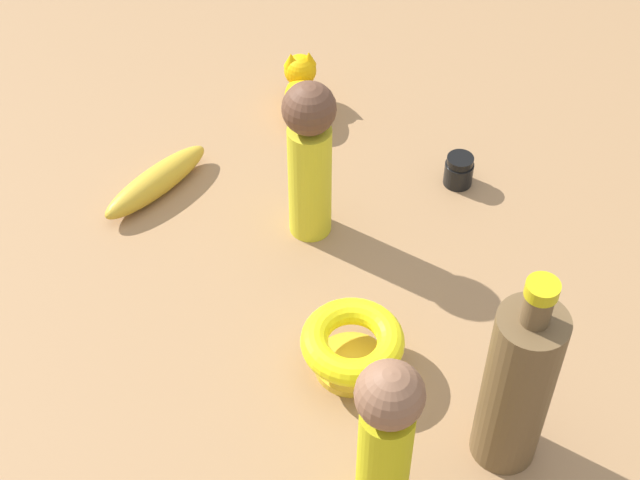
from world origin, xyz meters
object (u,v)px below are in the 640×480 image
at_px(banana, 156,182).
at_px(person_figure_child, 386,439).
at_px(bowl, 352,345).
at_px(cat_figurine, 303,93).
at_px(bottle_tall, 517,386).
at_px(nail_polish_jar, 459,170).
at_px(person_figure_adult, 310,156).

bearing_deg(banana, person_figure_child, -108.29).
xyz_separation_m(bowl, cat_figurine, (-0.38, 0.24, -0.01)).
xyz_separation_m(bottle_tall, cat_figurine, (-0.56, 0.19, -0.08)).
bearing_deg(nail_polish_jar, person_figure_child, -55.19).
bearing_deg(person_figure_adult, bowl, -28.10).
height_order(bottle_tall, cat_figurine, bottle_tall).
xyz_separation_m(person_figure_child, cat_figurine, (-0.52, 0.33, -0.09)).
height_order(cat_figurine, nail_polish_jar, cat_figurine).
xyz_separation_m(person_figure_adult, nail_polish_jar, (0.06, 0.20, -0.10)).
relative_size(bowl, nail_polish_jar, 2.59).
height_order(person_figure_adult, person_figure_child, person_figure_adult).
relative_size(bowl, person_figure_adult, 0.51).
distance_m(person_figure_adult, cat_figurine, 0.24).
xyz_separation_m(cat_figurine, banana, (0.00, -0.25, -0.02)).
height_order(person_figure_adult, bottle_tall, bottle_tall).
relative_size(person_figure_child, cat_figurine, 1.97).
bearing_deg(banana, nail_polish_jar, -46.97).
relative_size(person_figure_adult, nail_polish_jar, 5.11).
distance_m(person_figure_child, nail_polish_jar, 0.49).
bearing_deg(banana, bowl, -98.13).
height_order(person_figure_adult, banana, person_figure_adult).
xyz_separation_m(person_figure_child, nail_polish_jar, (-0.28, 0.40, -0.10)).
bearing_deg(person_figure_child, cat_figurine, 147.33).
bearing_deg(nail_polish_jar, cat_figurine, -165.79).
distance_m(bowl, cat_figurine, 0.45).
height_order(nail_polish_jar, banana, nail_polish_jar).
height_order(person_figure_child, nail_polish_jar, person_figure_child).
bearing_deg(banana, cat_figurine, -8.58).
xyz_separation_m(bowl, person_figure_child, (0.14, -0.09, 0.08)).
distance_m(cat_figurine, nail_polish_jar, 0.25).
bearing_deg(person_figure_adult, bottle_tall, -8.05).
distance_m(bottle_tall, nail_polish_jar, 0.41).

